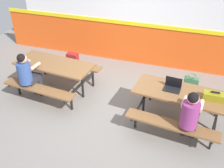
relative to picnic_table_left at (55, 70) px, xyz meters
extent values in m
cube|color=gray|center=(1.45, -0.18, -0.58)|extent=(10.00, 10.00, 0.02)
cube|color=#E55119|center=(1.45, 2.04, -0.02)|extent=(8.00, 0.12, 1.10)
cube|color=yellow|center=(1.45, 1.97, 0.58)|extent=(8.00, 0.03, 0.10)
cube|color=brown|center=(0.00, 0.00, 0.15)|extent=(1.86, 0.92, 0.04)
cube|color=brown|center=(-0.06, -0.63, -0.14)|extent=(1.73, 0.45, 0.04)
cube|color=brown|center=(0.06, 0.63, -0.14)|extent=(1.73, 0.45, 0.04)
cube|color=black|center=(-0.72, 0.07, -0.22)|extent=(0.04, 0.04, 0.70)
cube|color=black|center=(-0.72, 0.07, -0.18)|extent=(0.19, 1.55, 0.04)
cube|color=black|center=(-0.77, -0.43, -0.37)|extent=(0.04, 0.04, 0.41)
cube|color=black|center=(-0.67, 0.58, -0.37)|extent=(0.04, 0.04, 0.41)
cube|color=black|center=(0.72, -0.07, -0.22)|extent=(0.04, 0.04, 0.70)
cube|color=black|center=(0.72, -0.07, -0.18)|extent=(0.19, 1.55, 0.04)
cube|color=black|center=(0.67, -0.58, -0.37)|extent=(0.04, 0.04, 0.41)
cube|color=black|center=(0.77, 0.43, -0.37)|extent=(0.04, 0.04, 0.41)
cube|color=brown|center=(2.89, -0.26, 0.15)|extent=(1.86, 0.92, 0.04)
cube|color=brown|center=(2.83, -0.89, -0.14)|extent=(1.73, 0.45, 0.04)
cube|color=brown|center=(2.95, 0.37, -0.14)|extent=(1.73, 0.45, 0.04)
cube|color=black|center=(2.17, -0.19, -0.22)|extent=(0.04, 0.04, 0.70)
cube|color=black|center=(2.17, -0.19, -0.18)|extent=(0.19, 1.55, 0.04)
cube|color=black|center=(2.12, -0.69, -0.37)|extent=(0.04, 0.04, 0.41)
cube|color=black|center=(2.22, 0.32, -0.37)|extent=(0.04, 0.04, 0.41)
cube|color=black|center=(3.61, -0.33, -0.22)|extent=(0.04, 0.04, 0.70)
cube|color=black|center=(3.61, -0.33, -0.18)|extent=(0.19, 1.55, 0.04)
cube|color=black|center=(3.56, -0.84, -0.37)|extent=(0.04, 0.04, 0.41)
cube|color=black|center=(3.66, 0.18, -0.37)|extent=(0.04, 0.04, 0.41)
cylinder|color=#2D2D38|center=(-0.43, -0.27, -0.35)|extent=(0.11, 0.11, 0.45)
cylinder|color=#2D2D38|center=(-0.25, -0.29, -0.35)|extent=(0.11, 0.11, 0.45)
cube|color=#2D2D38|center=(-0.36, -0.43, -0.06)|extent=(0.34, 0.41, 0.12)
cylinder|color=#334C8C|center=(-0.37, -0.60, 0.18)|extent=(0.30, 0.30, 0.48)
cylinder|color=tan|center=(-0.49, -0.39, 0.27)|extent=(0.11, 0.31, 0.08)
cylinder|color=tan|center=(-0.21, -0.42, 0.27)|extent=(0.11, 0.31, 0.08)
sphere|color=tan|center=(-0.37, -0.58, 0.51)|extent=(0.20, 0.20, 0.20)
sphere|color=black|center=(-0.37, -0.61, 0.54)|extent=(0.18, 0.18, 0.18)
cylinder|color=#2D2D38|center=(3.04, -0.59, -0.35)|extent=(0.11, 0.11, 0.45)
cylinder|color=#2D2D38|center=(3.22, -0.61, -0.35)|extent=(0.11, 0.11, 0.45)
cube|color=#2D2D38|center=(3.12, -0.75, -0.06)|extent=(0.34, 0.41, 0.12)
cylinder|color=#8C3372|center=(3.10, -0.92, 0.18)|extent=(0.30, 0.30, 0.48)
cylinder|color=beige|center=(2.98, -0.71, 0.27)|extent=(0.11, 0.31, 0.08)
cylinder|color=beige|center=(3.26, -0.73, 0.27)|extent=(0.11, 0.31, 0.08)
sphere|color=beige|center=(3.10, -0.90, 0.51)|extent=(0.20, 0.20, 0.20)
sphere|color=black|center=(3.10, -0.93, 0.54)|extent=(0.18, 0.18, 0.18)
cube|color=black|center=(2.71, -0.24, 0.17)|extent=(0.34, 0.25, 0.01)
cube|color=black|center=(2.72, -0.14, 0.29)|extent=(0.32, 0.04, 0.21)
cube|color=olive|center=(3.48, -0.32, 0.24)|extent=(0.40, 0.18, 0.14)
cube|color=black|center=(3.48, -0.32, 0.33)|extent=(0.16, 0.02, 0.02)
cube|color=maroon|center=(-0.10, 1.13, -0.35)|extent=(0.30, 0.18, 0.44)
cube|color=maroon|center=(-0.10, 1.24, -0.42)|extent=(0.21, 0.04, 0.19)
cube|color=#3F724C|center=(3.06, 0.98, -0.39)|extent=(0.34, 0.14, 0.36)
torus|color=#3F724C|center=(3.06, 0.98, -0.15)|extent=(0.21, 0.21, 0.02)
camera|label=1|loc=(2.94, -4.65, 3.07)|focal=42.54mm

